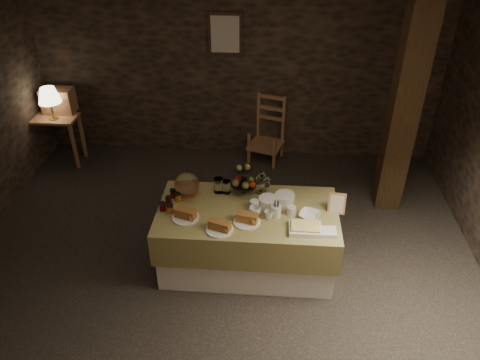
# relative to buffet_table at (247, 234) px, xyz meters

# --- Properties ---
(ground_plane) EXTENTS (5.50, 5.00, 0.01)m
(ground_plane) POSITION_rel_buffet_table_xyz_m (-0.29, -0.08, -0.41)
(ground_plane) COLOR black
(ground_plane) RESTS_ON ground
(room_shell) EXTENTS (5.52, 5.02, 2.60)m
(room_shell) POSITION_rel_buffet_table_xyz_m (-0.29, -0.08, 1.16)
(room_shell) COLOR black
(room_shell) RESTS_ON ground
(buffet_table) EXTENTS (1.78, 0.95, 0.71)m
(buffet_table) POSITION_rel_buffet_table_xyz_m (0.00, 0.00, 0.00)
(buffet_table) COLOR white
(buffet_table) RESTS_ON ground_plane
(console_table) EXTENTS (0.65, 0.37, 0.70)m
(console_table) POSITION_rel_buffet_table_xyz_m (-2.79, 1.93, 0.16)
(console_table) COLOR brown
(console_table) RESTS_ON ground_plane
(table_lamp) EXTENTS (0.30, 0.30, 0.45)m
(table_lamp) POSITION_rel_buffet_table_xyz_m (-2.74, 1.88, 0.63)
(table_lamp) COLOR #AE9345
(table_lamp) RESTS_ON console_table
(wine_rack) EXTENTS (0.42, 0.26, 0.34)m
(wine_rack) POSITION_rel_buffet_table_xyz_m (-2.74, 2.11, 0.46)
(wine_rack) COLOR brown
(wine_rack) RESTS_ON console_table
(chair) EXTENTS (0.55, 0.54, 0.73)m
(chair) POSITION_rel_buffet_table_xyz_m (0.13, 2.26, 0.01)
(chair) COLOR brown
(chair) RESTS_ON ground_plane
(timber_column) EXTENTS (0.30, 0.30, 2.60)m
(timber_column) POSITION_rel_buffet_table_xyz_m (1.67, 1.24, 0.89)
(timber_column) COLOR black
(timber_column) RESTS_ON ground_plane
(framed_picture) EXTENTS (0.45, 0.04, 0.55)m
(framed_picture) POSITION_rel_buffet_table_xyz_m (-0.44, 2.38, 1.34)
(framed_picture) COLOR #31231A
(framed_picture) RESTS_ON room_shell
(plate_stack_a) EXTENTS (0.19, 0.19, 0.10)m
(plate_stack_a) POSITION_rel_buffet_table_xyz_m (0.20, 0.09, 0.35)
(plate_stack_a) COLOR white
(plate_stack_a) RESTS_ON buffet_table
(plate_stack_b) EXTENTS (0.20, 0.20, 0.08)m
(plate_stack_b) POSITION_rel_buffet_table_xyz_m (0.36, 0.18, 0.34)
(plate_stack_b) COLOR white
(plate_stack_b) RESTS_ON buffet_table
(cutlery_holder) EXTENTS (0.10, 0.10, 0.12)m
(cutlery_holder) POSITION_rel_buffet_table_xyz_m (0.28, -0.07, 0.36)
(cutlery_holder) COLOR white
(cutlery_holder) RESTS_ON buffet_table
(cup_a) EXTENTS (0.12, 0.12, 0.09)m
(cup_a) POSITION_rel_buffet_table_xyz_m (0.07, -0.07, 0.35)
(cup_a) COLOR white
(cup_a) RESTS_ON buffet_table
(cup_b) EXTENTS (0.12, 0.12, 0.08)m
(cup_b) POSITION_rel_buffet_table_xyz_m (0.21, -0.11, 0.34)
(cup_b) COLOR white
(cup_b) RESTS_ON buffet_table
(mug_c) EXTENTS (0.09, 0.09, 0.09)m
(mug_c) POSITION_rel_buffet_table_xyz_m (0.06, 0.04, 0.35)
(mug_c) COLOR white
(mug_c) RESTS_ON buffet_table
(mug_d) EXTENTS (0.08, 0.08, 0.09)m
(mug_d) POSITION_rel_buffet_table_xyz_m (0.43, -0.03, 0.34)
(mug_d) COLOR white
(mug_d) RESTS_ON buffet_table
(bowl) EXTENTS (0.26, 0.26, 0.05)m
(bowl) POSITION_rel_buffet_table_xyz_m (0.60, -0.06, 0.32)
(bowl) COLOR white
(bowl) RESTS_ON buffet_table
(cake_dome) EXTENTS (0.26, 0.26, 0.26)m
(cake_dome) POSITION_rel_buffet_table_xyz_m (-0.64, 0.24, 0.40)
(cake_dome) COLOR brown
(cake_dome) RESTS_ON buffet_table
(fruit_stand) EXTENTS (0.27, 0.27, 0.38)m
(fruit_stand) POSITION_rel_buffet_table_xyz_m (-0.05, 0.30, 0.45)
(fruit_stand) COLOR black
(fruit_stand) RESTS_ON buffet_table
(bread_platter_left) EXTENTS (0.26, 0.26, 0.11)m
(bread_platter_left) POSITION_rel_buffet_table_xyz_m (-0.59, -0.17, 0.34)
(bread_platter_left) COLOR white
(bread_platter_left) RESTS_ON buffet_table
(bread_platter_center) EXTENTS (0.26, 0.26, 0.11)m
(bread_platter_center) POSITION_rel_buffet_table_xyz_m (-0.24, -0.32, 0.34)
(bread_platter_center) COLOR white
(bread_platter_center) RESTS_ON buffet_table
(bread_platter_right) EXTENTS (0.26, 0.26, 0.11)m
(bread_platter_right) POSITION_rel_buffet_table_xyz_m (0.00, -0.19, 0.34)
(bread_platter_right) COLOR white
(bread_platter_right) RESTS_ON buffet_table
(jam_jars) EXTENTS (0.18, 0.32, 0.07)m
(jam_jars) POSITION_rel_buffet_table_xyz_m (-0.77, 0.04, 0.34)
(jam_jars) COLOR #5C040A
(jam_jars) RESTS_ON buffet_table
(tart_dish) EXTENTS (0.30, 0.22, 0.07)m
(tart_dish) POSITION_rel_buffet_table_xyz_m (0.55, -0.27, 0.33)
(tart_dish) COLOR white
(tart_dish) RESTS_ON buffet_table
(square_dish) EXTENTS (0.14, 0.14, 0.04)m
(square_dish) POSITION_rel_buffet_table_xyz_m (0.76, -0.30, 0.32)
(square_dish) COLOR white
(square_dish) RESTS_ON buffet_table
(menu_frame) EXTENTS (0.18, 0.08, 0.22)m
(menu_frame) POSITION_rel_buffet_table_xyz_m (0.87, 0.06, 0.39)
(menu_frame) COLOR brown
(menu_frame) RESTS_ON buffet_table
(storage_jar_a) EXTENTS (0.10, 0.10, 0.16)m
(storage_jar_a) POSITION_rel_buffet_table_xyz_m (-0.32, 0.30, 0.38)
(storage_jar_a) COLOR white
(storage_jar_a) RESTS_ON buffet_table
(storage_jar_b) EXTENTS (0.09, 0.09, 0.14)m
(storage_jar_b) POSITION_rel_buffet_table_xyz_m (-0.24, 0.30, 0.37)
(storage_jar_b) COLOR white
(storage_jar_b) RESTS_ON buffet_table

